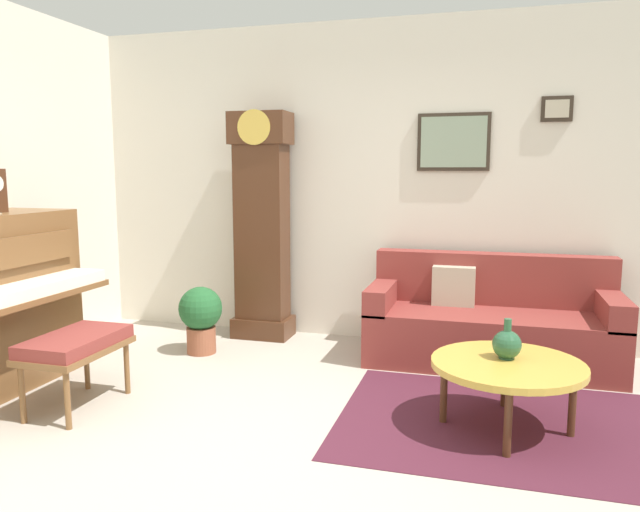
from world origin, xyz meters
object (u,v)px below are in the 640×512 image
at_px(grandfather_clock, 262,232).
at_px(couch, 490,323).
at_px(coffee_table, 508,367).
at_px(potted_plant, 201,315).
at_px(green_jug, 507,344).
at_px(piano_bench, 76,346).

height_order(grandfather_clock, couch, grandfather_clock).
bearing_deg(grandfather_clock, couch, -5.51).
relative_size(couch, coffee_table, 2.16).
bearing_deg(coffee_table, potted_plant, 160.08).
xyz_separation_m(couch, coffee_table, (0.10, -1.30, 0.07)).
height_order(couch, green_jug, couch).
distance_m(piano_bench, green_jug, 2.67).
xyz_separation_m(couch, potted_plant, (-2.32, -0.42, 0.01)).
bearing_deg(couch, green_jug, -85.79).
relative_size(piano_bench, coffee_table, 0.80).
relative_size(piano_bench, couch, 0.37).
distance_m(coffee_table, potted_plant, 2.57).
xyz_separation_m(piano_bench, green_jug, (2.63, 0.47, 0.09)).
bearing_deg(coffee_table, piano_bench, -171.32).
bearing_deg(grandfather_clock, potted_plant, -117.03).
relative_size(coffee_table, green_jug, 3.67).
relative_size(coffee_table, potted_plant, 1.57).
xyz_separation_m(couch, green_jug, (0.09, -1.24, 0.19)).
bearing_deg(piano_bench, coffee_table, 8.68).
xyz_separation_m(grandfather_clock, couch, (2.00, -0.19, -0.65)).
bearing_deg(piano_bench, grandfather_clock, 74.23).
bearing_deg(couch, coffee_table, -85.64).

